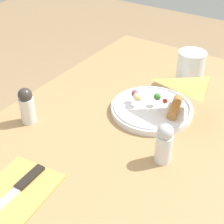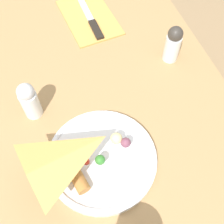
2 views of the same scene
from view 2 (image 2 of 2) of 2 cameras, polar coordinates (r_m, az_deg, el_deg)
The scene contains 7 objects.
ground_plane at distance 1.29m, azimuth -3.91°, elevation -14.08°, with size 6.00×6.00×0.00m, color #997A56.
dining_table at distance 0.74m, azimuth -6.60°, elevation 0.21°, with size 1.22×0.68×0.71m.
plate_pizza at distance 0.55m, azimuth -2.09°, elevation -9.26°, with size 0.21×0.21×0.05m.
napkin_folded at distance 0.82m, azimuth -4.69°, elevation 18.66°, with size 0.21×0.15×0.00m.
butter_knife at distance 0.81m, azimuth -4.49°, elevation 18.52°, with size 0.20×0.03×0.01m.
salt_shaker at distance 0.60m, azimuth -16.48°, elevation 2.29°, with size 0.04×0.04×0.10m.
pepper_shaker at distance 0.69m, azimuth 12.29°, elevation 13.39°, with size 0.04×0.04×0.10m.
Camera 2 is at (-0.40, 0.04, 1.23)m, focal length 45.00 mm.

